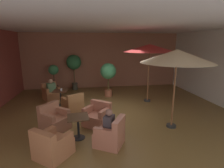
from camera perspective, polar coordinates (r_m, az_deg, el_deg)
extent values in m
cube|color=brown|center=(7.41, 0.53, -9.15)|extent=(9.89, 8.97, 0.02)
cube|color=#9D6249|center=(11.32, -3.08, 7.53)|extent=(9.89, 0.08, 3.40)
cube|color=silver|center=(6.89, 0.59, 18.42)|extent=(9.89, 8.97, 0.06)
cylinder|color=black|center=(8.53, -16.06, -6.47)|extent=(0.33, 0.33, 0.02)
cylinder|color=black|center=(8.44, -16.19, -4.42)|extent=(0.07, 0.07, 0.66)
cube|color=#50301D|center=(8.34, -16.34, -2.13)|extent=(0.67, 0.67, 0.03)
cube|color=#B37848|center=(7.53, -12.58, -7.19)|extent=(0.97, 0.97, 0.45)
cube|color=#B37848|center=(7.17, -11.69, -4.71)|extent=(0.68, 0.51, 0.38)
cube|color=#B37848|center=(7.34, -14.78, -5.20)|extent=(0.41, 0.54, 0.19)
cube|color=#B37848|center=(7.59, -10.98, -4.41)|extent=(0.41, 0.54, 0.19)
cube|color=#B26D43|center=(9.45, -18.84, -3.53)|extent=(0.99, 1.00, 0.41)
cube|color=#B26D43|center=(9.61, -19.64, -0.75)|extent=(0.70, 0.51, 0.42)
cube|color=#B26D43|center=(9.44, -17.23, -1.44)|extent=(0.41, 0.56, 0.22)
cube|color=#B26D43|center=(9.24, -20.60, -2.00)|extent=(0.41, 0.56, 0.22)
cylinder|color=black|center=(5.65, -10.65, -16.64)|extent=(0.37, 0.37, 0.02)
cylinder|color=black|center=(5.50, -10.79, -13.74)|extent=(0.07, 0.07, 0.66)
cube|color=#4A311E|center=(5.35, -10.95, -10.40)|extent=(0.66, 0.66, 0.03)
cube|color=#B56952|center=(5.17, -0.93, -16.99)|extent=(0.98, 0.97, 0.40)
cube|color=#B56952|center=(4.89, 2.23, -13.34)|extent=(0.48, 0.69, 0.43)
cube|color=#B56952|center=(4.80, -2.71, -15.37)|extent=(0.56, 0.39, 0.21)
cube|color=#B56952|center=(5.28, -0.19, -12.59)|extent=(0.56, 0.39, 0.21)
cube|color=#AF6951|center=(6.26, -4.90, -11.36)|extent=(1.08, 1.06, 0.42)
cube|color=#AF6951|center=(6.33, -3.53, -7.14)|extent=(0.73, 0.61, 0.38)
cube|color=#AF6951|center=(5.94, -2.50, -9.33)|extent=(0.46, 0.53, 0.23)
cube|color=#AF6951|center=(6.28, -7.68, -8.14)|extent=(0.46, 0.53, 0.23)
cube|color=#A86B50|center=(6.18, -17.78, -12.10)|extent=(1.04, 1.05, 0.45)
cube|color=#A86B50|center=(6.22, -19.79, -7.72)|extent=(0.61, 0.70, 0.43)
cube|color=#A86B50|center=(6.22, -15.57, -8.45)|extent=(0.52, 0.46, 0.21)
cube|color=#A86B50|center=(5.84, -20.09, -10.24)|extent=(0.52, 0.46, 0.21)
cube|color=#B16D47|center=(4.94, -18.29, -19.09)|extent=(1.06, 1.07, 0.43)
cube|color=#B16D47|center=(4.57, -21.52, -16.33)|extent=(0.69, 0.58, 0.37)
cube|color=#B16D47|center=(5.02, -20.63, -14.75)|extent=(0.48, 0.57, 0.18)
cube|color=#B16D47|center=(4.62, -15.50, -16.87)|extent=(0.48, 0.57, 0.18)
cylinder|color=#2D2D2D|center=(8.91, 11.27, -5.18)|extent=(0.32, 0.32, 0.08)
cylinder|color=brown|center=(8.60, 11.65, 3.13)|extent=(0.06, 0.06, 2.70)
cone|color=#C03634|center=(8.48, 12.04, 11.29)|extent=(2.44, 2.44, 0.35)
cylinder|color=#2D2D2D|center=(6.52, 18.55, -12.63)|extent=(0.32, 0.32, 0.08)
cylinder|color=brown|center=(6.10, 19.38, -2.05)|extent=(0.06, 0.06, 2.56)
cone|color=beige|center=(5.92, 20.21, 8.46)|extent=(2.27, 2.27, 0.42)
cylinder|color=#393A2E|center=(11.08, -11.87, -0.70)|extent=(0.34, 0.34, 0.42)
cylinder|color=brown|center=(10.94, -12.03, 2.63)|extent=(0.06, 0.06, 0.89)
sphere|color=#29673B|center=(10.83, -12.24, 6.88)|extent=(0.88, 0.88, 0.88)
cylinder|color=#AD5F42|center=(9.51, -1.18, -2.93)|extent=(0.39, 0.39, 0.34)
cylinder|color=brown|center=(9.39, -1.20, 0.02)|extent=(0.06, 0.06, 0.67)
sphere|color=#3D8954|center=(9.26, -1.22, 4.17)|extent=(0.84, 0.84, 0.84)
cylinder|color=#3B3A29|center=(10.91, -17.96, -1.41)|extent=(0.34, 0.34, 0.37)
cylinder|color=brown|center=(10.80, -18.15, 1.30)|extent=(0.06, 0.06, 0.68)
sphere|color=#377F4D|center=(10.70, -18.37, 4.37)|extent=(0.58, 0.58, 0.58)
cube|color=#41373C|center=(4.97, -0.95, -12.64)|extent=(0.36, 0.39, 0.47)
sphere|color=#865A4E|center=(4.84, -0.97, -9.19)|extent=(0.20, 0.20, 0.20)
cube|color=#537851|center=(9.34, -19.03, -1.03)|extent=(0.47, 0.42, 0.44)
sphere|color=tan|center=(9.28, -19.17, 0.83)|extent=(0.21, 0.21, 0.21)
cylinder|color=white|center=(8.23, -16.06, -1.79)|extent=(0.08, 0.08, 0.11)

